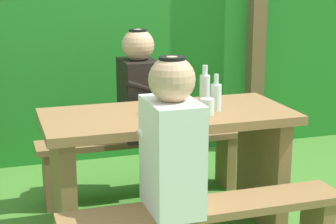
{
  "coord_description": "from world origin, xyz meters",
  "views": [
    {
      "loc": [
        -0.92,
        -2.88,
        1.5
      ],
      "look_at": [
        0.0,
        0.0,
        0.73
      ],
      "focal_mm": 59.65,
      "sensor_mm": 36.0,
      "label": 1
    }
  ],
  "objects": [
    {
      "name": "hedge_backdrop",
      "position": [
        0.0,
        1.76,
        1.06
      ],
      "size": [
        6.4,
        0.63,
        2.11
      ],
      "primitive_type": "cube",
      "color": "#227824",
      "rests_on": "ground_plane"
    },
    {
      "name": "cell_phone",
      "position": [
        0.04,
        -0.14,
        0.74
      ],
      "size": [
        0.12,
        0.16,
        0.01
      ],
      "primitive_type": "cube",
      "rotation": [
        0.0,
        0.0,
        0.38
      ],
      "color": "silver",
      "rests_on": "picnic_table"
    },
    {
      "name": "person_white_shirt",
      "position": [
        -0.17,
        -0.58,
        0.75
      ],
      "size": [
        0.25,
        0.35,
        0.72
      ],
      "color": "white",
      "rests_on": "bench_near"
    },
    {
      "name": "drinking_glass",
      "position": [
        0.19,
        -0.12,
        0.78
      ],
      "size": [
        0.08,
        0.08,
        0.09
      ],
      "primitive_type": "cylinder",
      "color": "silver",
      "rests_on": "picnic_table"
    },
    {
      "name": "bottle_left",
      "position": [
        0.27,
        -0.05,
        0.81
      ],
      "size": [
        0.06,
        0.06,
        0.21
      ],
      "color": "silver",
      "rests_on": "picnic_table"
    },
    {
      "name": "bottle_center",
      "position": [
        -0.02,
        -0.04,
        0.82
      ],
      "size": [
        0.06,
        0.06,
        0.23
      ],
      "color": "silver",
      "rests_on": "picnic_table"
    },
    {
      "name": "person_black_coat",
      "position": [
        -0.02,
        0.58,
        0.75
      ],
      "size": [
        0.25,
        0.35,
        0.72
      ],
      "color": "black",
      "rests_on": "bench_far"
    },
    {
      "name": "bench_far",
      "position": [
        0.0,
        0.59,
        0.3
      ],
      "size": [
        1.4,
        0.24,
        0.42
      ],
      "color": "olive",
      "rests_on": "ground_plane"
    },
    {
      "name": "bottle_right",
      "position": [
        0.25,
        0.09,
        0.83
      ],
      "size": [
        0.06,
        0.06,
        0.24
      ],
      "color": "silver",
      "rests_on": "picnic_table"
    },
    {
      "name": "picnic_table",
      "position": [
        0.0,
        0.0,
        0.5
      ],
      "size": [
        1.4,
        0.64,
        0.73
      ],
      "color": "olive",
      "rests_on": "ground_plane"
    },
    {
      "name": "pergola_post_right",
      "position": [
        1.17,
        1.29,
        1.12
      ],
      "size": [
        0.12,
        0.12,
        2.25
      ],
      "primitive_type": "cube",
      "color": "brown",
      "rests_on": "ground_plane"
    }
  ]
}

